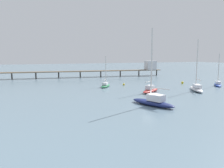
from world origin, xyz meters
The scene contains 9 objects.
ground_plane centered at (0.00, 0.00, 0.00)m, with size 400.00×400.00×0.00m, color slate.
pier centered at (13.90, 52.06, 3.31)m, with size 70.08×11.15×6.40m.
sailboat_red centered at (7.25, 11.81, 0.75)m, with size 7.58×6.32×11.18m.
sailboat_blue centered at (31.61, 14.33, 0.61)m, with size 6.60×6.97×9.35m.
sailboat_white centered at (18.99, 9.35, 0.79)m, with size 6.22×9.08×12.73m.
sailboat_navy centered at (0.19, -0.51, 0.86)m, with size 5.53×9.15×13.49m.
sailboat_green centered at (0.21, 24.26, 0.58)m, with size 5.23×6.51×8.66m.
mooring_buoy_near centered at (6.35, 25.21, 0.30)m, with size 0.60×0.60×0.60m, color yellow.
mooring_buoy_inner centered at (24.87, 21.67, 0.38)m, with size 0.75×0.75×0.75m, color yellow.
Camera 1 is at (-20.54, -32.81, 8.82)m, focal length 34.91 mm.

